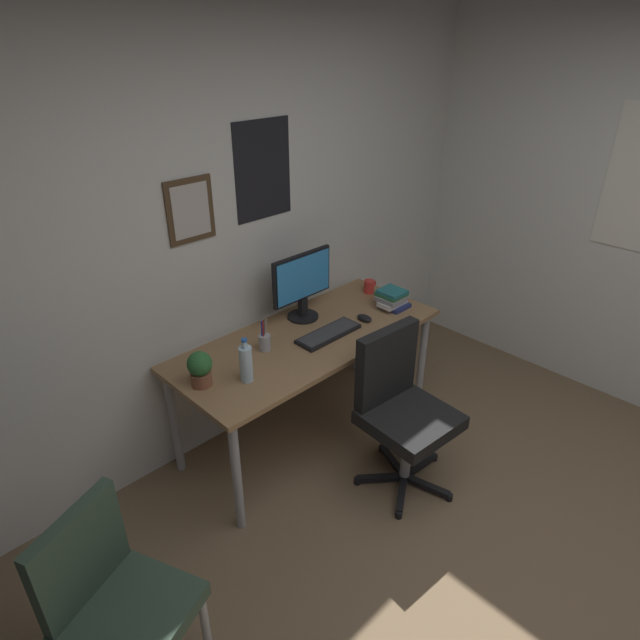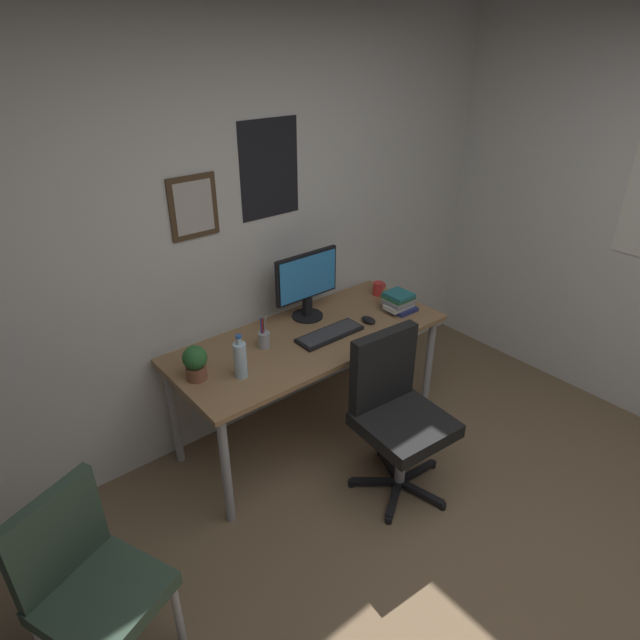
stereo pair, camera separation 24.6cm
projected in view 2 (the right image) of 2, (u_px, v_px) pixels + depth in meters
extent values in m
cube|color=silver|center=(229.00, 237.00, 3.15)|extent=(4.40, 0.08, 2.60)
cube|color=#4C3823|center=(193.00, 207.00, 2.89)|extent=(0.28, 0.02, 0.34)
cube|color=beige|center=(194.00, 207.00, 2.88)|extent=(0.22, 0.00, 0.28)
cube|color=black|center=(269.00, 169.00, 3.11)|extent=(0.40, 0.01, 0.56)
cube|color=#936D47|center=(310.00, 338.00, 3.27)|extent=(1.71, 0.72, 0.03)
cylinder|color=#9EA0A5|center=(226.00, 471.00, 2.79)|extent=(0.05, 0.05, 0.71)
cylinder|color=#9EA0A5|center=(428.00, 364.00, 3.68)|extent=(0.05, 0.05, 0.71)
cylinder|color=#9EA0A5|center=(174.00, 414.00, 3.20)|extent=(0.05, 0.05, 0.71)
cylinder|color=#9EA0A5|center=(367.00, 331.00, 4.09)|extent=(0.05, 0.05, 0.71)
cube|color=black|center=(404.00, 425.00, 2.95)|extent=(0.49, 0.49, 0.08)
cube|color=black|center=(383.00, 368.00, 2.97)|extent=(0.42, 0.10, 0.45)
cylinder|color=#9EA0A5|center=(401.00, 459.00, 3.07)|extent=(0.06, 0.06, 0.42)
cube|color=black|center=(416.00, 472.00, 3.23)|extent=(0.28, 0.06, 0.03)
cylinder|color=black|center=(433.00, 464.00, 3.30)|extent=(0.04, 0.04, 0.04)
cube|color=black|center=(389.00, 465.00, 3.27)|extent=(0.14, 0.27, 0.03)
cylinder|color=black|center=(380.00, 452.00, 3.40)|extent=(0.04, 0.04, 0.04)
cube|color=black|center=(375.00, 481.00, 3.16)|extent=(0.24, 0.21, 0.03)
cylinder|color=black|center=(351.00, 483.00, 3.17)|extent=(0.04, 0.04, 0.04)
cube|color=black|center=(394.00, 499.00, 3.04)|extent=(0.26, 0.18, 0.03)
cylinder|color=black|center=(388.00, 520.00, 2.93)|extent=(0.04, 0.04, 0.04)
cube|color=black|center=(420.00, 493.00, 3.08)|extent=(0.10, 0.28, 0.03)
cylinder|color=black|center=(443.00, 506.00, 3.01)|extent=(0.04, 0.04, 0.04)
cube|color=#334738|center=(103.00, 598.00, 2.07)|extent=(0.55, 0.55, 0.07)
cube|color=#334738|center=(55.00, 537.00, 2.04)|extent=(0.39, 0.20, 0.40)
cylinder|color=#9EA0A5|center=(178.00, 617.00, 2.25)|extent=(0.05, 0.05, 0.41)
cylinder|color=#9EA0A5|center=(116.00, 581.00, 2.40)|extent=(0.05, 0.05, 0.41)
cylinder|color=black|center=(307.00, 316.00, 3.47)|extent=(0.20, 0.20, 0.01)
cube|color=black|center=(307.00, 306.00, 3.44)|extent=(0.05, 0.04, 0.12)
cube|color=black|center=(306.00, 276.00, 3.35)|extent=(0.46, 0.02, 0.30)
cube|color=#338CD8|center=(308.00, 277.00, 3.33)|extent=(0.43, 0.00, 0.27)
cube|color=black|center=(330.00, 334.00, 3.25)|extent=(0.43, 0.15, 0.02)
cube|color=#38383A|center=(330.00, 332.00, 3.25)|extent=(0.41, 0.13, 0.00)
ellipsoid|color=black|center=(369.00, 320.00, 3.40)|extent=(0.06, 0.11, 0.04)
cylinder|color=silver|center=(240.00, 360.00, 2.83)|extent=(0.07, 0.07, 0.20)
cylinder|color=silver|center=(239.00, 341.00, 2.77)|extent=(0.03, 0.03, 0.04)
cylinder|color=#2659B2|center=(239.00, 337.00, 2.76)|extent=(0.03, 0.03, 0.01)
cylinder|color=red|center=(378.00, 289.00, 3.75)|extent=(0.07, 0.07, 0.09)
torus|color=red|center=(383.00, 286.00, 3.77)|extent=(0.05, 0.01, 0.05)
cylinder|color=brown|center=(197.00, 372.00, 2.84)|extent=(0.11, 0.11, 0.07)
sphere|color=#2D6B33|center=(195.00, 358.00, 2.80)|extent=(0.13, 0.13, 0.13)
ellipsoid|color=#287A38|center=(187.00, 356.00, 2.80)|extent=(0.07, 0.08, 0.02)
ellipsoid|color=#287A38|center=(198.00, 354.00, 2.83)|extent=(0.07, 0.08, 0.02)
ellipsoid|color=#287A38|center=(193.00, 360.00, 2.76)|extent=(0.08, 0.07, 0.02)
cylinder|color=#9EA0A5|center=(264.00, 340.00, 3.12)|extent=(0.07, 0.07, 0.09)
cylinder|color=#263FBF|center=(261.00, 328.00, 3.08)|extent=(0.01, 0.01, 0.13)
cylinder|color=red|center=(263.00, 329.00, 3.08)|extent=(0.01, 0.01, 0.13)
cylinder|color=black|center=(263.00, 328.00, 3.09)|extent=(0.01, 0.01, 0.13)
cylinder|color=#9EA0A5|center=(265.00, 327.00, 3.09)|extent=(0.01, 0.03, 0.14)
cylinder|color=#9EA0A5|center=(263.00, 328.00, 3.08)|extent=(0.01, 0.02, 0.14)
cube|color=navy|center=(402.00, 309.00, 3.55)|extent=(0.16, 0.16, 0.03)
cube|color=silver|center=(399.00, 306.00, 3.52)|extent=(0.19, 0.11, 0.03)
cube|color=gray|center=(398.00, 301.00, 3.51)|extent=(0.16, 0.15, 0.03)
cube|color=#33723F|center=(398.00, 297.00, 3.51)|extent=(0.16, 0.16, 0.02)
cube|color=#26727A|center=(399.00, 295.00, 3.49)|extent=(0.15, 0.16, 0.02)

